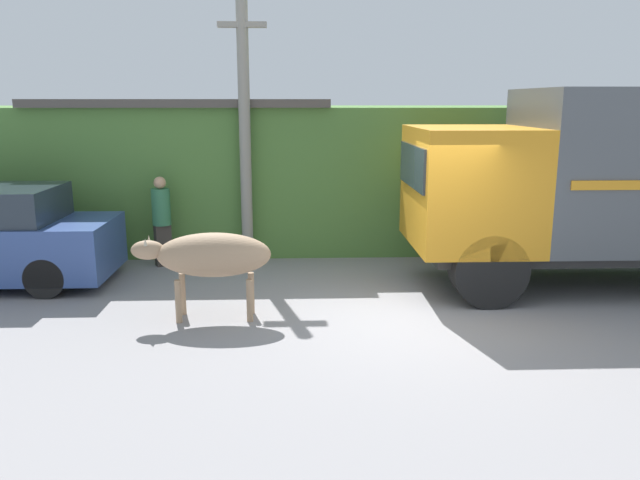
{
  "coord_description": "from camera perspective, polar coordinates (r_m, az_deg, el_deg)",
  "views": [
    {
      "loc": [
        -1.68,
        -8.7,
        3.11
      ],
      "look_at": [
        -1.32,
        0.74,
        1.01
      ],
      "focal_mm": 35.0,
      "sensor_mm": 36.0,
      "label": 1
    }
  ],
  "objects": [
    {
      "name": "ground_plane",
      "position": [
        9.39,
        8.32,
        -6.91
      ],
      "size": [
        60.0,
        60.0,
        0.0
      ],
      "primitive_type": "plane",
      "color": "gray"
    },
    {
      "name": "brown_cow",
      "position": [
        9.1,
        -9.97,
        -1.43
      ],
      "size": [
        2.0,
        0.64,
        1.28
      ],
      "rotation": [
        0.0,
        0.0,
        0.01
      ],
      "color": "#9E7F60",
      "rests_on": "ground_plane"
    },
    {
      "name": "building_backdrop",
      "position": [
        13.74,
        -11.92,
        5.95
      ],
      "size": [
        5.96,
        2.7,
        3.15
      ],
      "color": "#C6B793",
      "rests_on": "ground_plane"
    },
    {
      "name": "cargo_truck",
      "position": [
        11.43,
        25.03,
        5.04
      ],
      "size": [
        6.33,
        2.42,
        3.31
      ],
      "rotation": [
        0.0,
        0.0,
        -0.03
      ],
      "color": "#2D2D2D",
      "rests_on": "ground_plane"
    },
    {
      "name": "pedestrian_on_hill",
      "position": [
        12.27,
        -14.28,
        2.03
      ],
      "size": [
        0.47,
        0.47,
        1.73
      ],
      "rotation": [
        0.0,
        0.0,
        3.63
      ],
      "color": "#38332D",
      "rests_on": "ground_plane"
    },
    {
      "name": "hillside_embankment",
      "position": [
        15.78,
        3.97,
        6.66
      ],
      "size": [
        32.0,
        6.69,
        2.99
      ],
      "color": "#4C7A38",
      "rests_on": "ground_plane"
    },
    {
      "name": "utility_pole",
      "position": [
        12.08,
        -6.9,
        10.36
      ],
      "size": [
        0.9,
        0.22,
        5.09
      ],
      "color": "gray",
      "rests_on": "ground_plane"
    }
  ]
}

